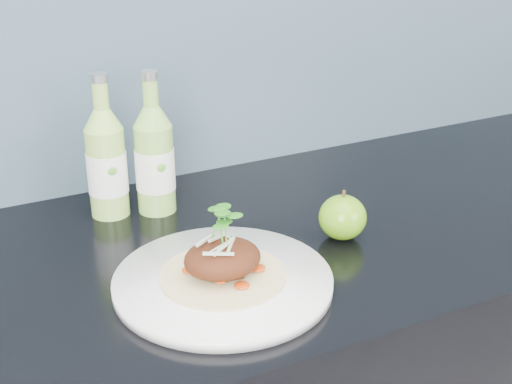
# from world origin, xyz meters

# --- Properties ---
(dinner_plate) EXTENTS (0.34, 0.34, 0.02)m
(dinner_plate) POSITION_xyz_m (-0.01, 1.59, 0.91)
(dinner_plate) COLOR white
(dinner_plate) RESTS_ON kitchen_counter
(pork_taco) EXTENTS (0.17, 0.17, 0.10)m
(pork_taco) POSITION_xyz_m (-0.01, 1.59, 0.95)
(pork_taco) COLOR tan
(pork_taco) RESTS_ON dinner_plate
(green_apple) EXTENTS (0.09, 0.09, 0.08)m
(green_apple) POSITION_xyz_m (0.21, 1.63, 0.93)
(green_apple) COLOR #3F830E
(green_apple) RESTS_ON kitchen_counter
(cider_bottle_left) EXTENTS (0.08, 0.08, 0.23)m
(cider_bottle_left) POSITION_xyz_m (-0.08, 1.88, 0.99)
(cider_bottle_left) COLOR #95C853
(cider_bottle_left) RESTS_ON kitchen_counter
(cider_bottle_right) EXTENTS (0.08, 0.08, 0.23)m
(cider_bottle_right) POSITION_xyz_m (-0.00, 1.85, 0.99)
(cider_bottle_right) COLOR #85BC4E
(cider_bottle_right) RESTS_ON kitchen_counter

